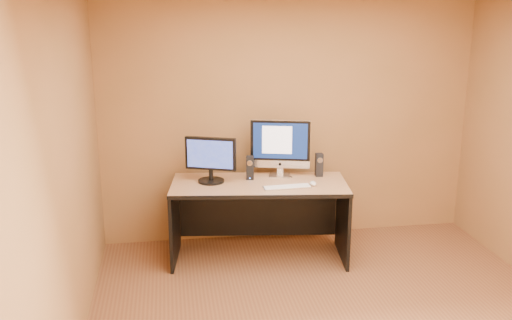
% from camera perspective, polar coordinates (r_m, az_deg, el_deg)
% --- Properties ---
extents(walls, '(4.00, 4.00, 2.60)m').
position_cam_1_polar(walls, '(4.22, 9.12, -1.24)').
color(walls, '#94643B').
rests_on(walls, ground).
extents(desk, '(1.80, 0.96, 0.79)m').
position_cam_1_polar(desk, '(5.72, 0.32, -6.13)').
color(desk, tan).
rests_on(desk, ground).
extents(imac, '(0.65, 0.37, 0.59)m').
position_cam_1_polar(imac, '(5.75, 2.42, 1.22)').
color(imac, silver).
rests_on(imac, desk).
extents(second_monitor, '(0.57, 0.42, 0.45)m').
position_cam_1_polar(second_monitor, '(5.58, -4.55, 0.00)').
color(second_monitor, black).
rests_on(second_monitor, desk).
extents(speaker_left, '(0.09, 0.09, 0.24)m').
position_cam_1_polar(speaker_left, '(5.69, -0.60, -0.78)').
color(speaker_left, black).
rests_on(speaker_left, desk).
extents(speaker_right, '(0.08, 0.08, 0.24)m').
position_cam_1_polar(speaker_right, '(5.83, 6.33, -0.48)').
color(speaker_right, black).
rests_on(speaker_right, desk).
extents(keyboard, '(0.47, 0.15, 0.02)m').
position_cam_1_polar(keyboard, '(5.45, 3.13, -2.71)').
color(keyboard, silver).
rests_on(keyboard, desk).
extents(mouse, '(0.07, 0.11, 0.04)m').
position_cam_1_polar(mouse, '(5.55, 5.73, -2.33)').
color(mouse, white).
rests_on(mouse, desk).
extents(cable_a, '(0.07, 0.23, 0.01)m').
position_cam_1_polar(cable_a, '(5.88, 3.08, -1.42)').
color(cable_a, black).
rests_on(cable_a, desk).
extents(cable_b, '(0.14, 0.15, 0.01)m').
position_cam_1_polar(cable_b, '(5.93, 1.99, -1.27)').
color(cable_b, black).
rests_on(cable_b, desk).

